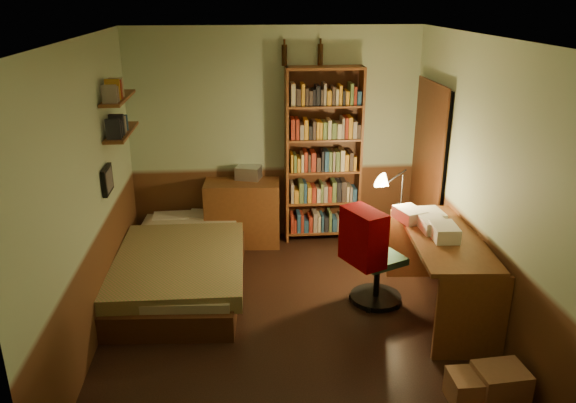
{
  "coord_description": "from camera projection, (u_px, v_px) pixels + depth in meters",
  "views": [
    {
      "loc": [
        -0.44,
        -4.67,
        2.94
      ],
      "look_at": [
        0.0,
        0.25,
        1.1
      ],
      "focal_mm": 35.0,
      "sensor_mm": 36.0,
      "label": 1
    }
  ],
  "objects": [
    {
      "name": "floor",
      "position": [
        290.0,
        318.0,
        5.43
      ],
      "size": [
        3.5,
        4.0,
        0.02
      ],
      "primitive_type": "cube",
      "color": "black",
      "rests_on": "ground"
    },
    {
      "name": "ceiling",
      "position": [
        291.0,
        37.0,
        4.51
      ],
      "size": [
        3.5,
        4.0,
        0.02
      ],
      "primitive_type": "cube",
      "color": "silver",
      "rests_on": "wall_back"
    },
    {
      "name": "wall_back",
      "position": [
        275.0,
        136.0,
        6.85
      ],
      "size": [
        3.5,
        0.02,
        2.6
      ],
      "primitive_type": "cube",
      "color": "#9FB58F",
      "rests_on": "ground"
    },
    {
      "name": "wall_left",
      "position": [
        87.0,
        196.0,
        4.82
      ],
      "size": [
        0.02,
        4.0,
        2.6
      ],
      "primitive_type": "cube",
      "color": "#9FB58F",
      "rests_on": "ground"
    },
    {
      "name": "wall_right",
      "position": [
        482.0,
        184.0,
        5.12
      ],
      "size": [
        0.02,
        4.0,
        2.6
      ],
      "primitive_type": "cube",
      "color": "#9FB58F",
      "rests_on": "ground"
    },
    {
      "name": "wall_front",
      "position": [
        325.0,
        310.0,
        3.1
      ],
      "size": [
        3.5,
        0.02,
        2.6
      ],
      "primitive_type": "cube",
      "color": "#9FB58F",
      "rests_on": "ground"
    },
    {
      "name": "doorway",
      "position": [
        429.0,
        173.0,
        6.43
      ],
      "size": [
        0.06,
        0.9,
        2.0
      ],
      "primitive_type": "cube",
      "color": "black",
      "rests_on": "ground"
    },
    {
      "name": "door_trim",
      "position": [
        426.0,
        173.0,
        6.43
      ],
      "size": [
        0.02,
        0.98,
        2.08
      ],
      "primitive_type": "cube",
      "color": "#3D1F10",
      "rests_on": "ground"
    },
    {
      "name": "bed",
      "position": [
        181.0,
        252.0,
        5.99
      ],
      "size": [
        1.39,
        2.39,
        0.69
      ],
      "primitive_type": "cube",
      "rotation": [
        0.0,
        0.0,
        -0.07
      ],
      "color": "olive",
      "rests_on": "ground"
    },
    {
      "name": "dresser",
      "position": [
        243.0,
        213.0,
        6.9
      ],
      "size": [
        0.93,
        0.51,
        0.8
      ],
      "primitive_type": "cube",
      "rotation": [
        0.0,
        0.0,
        -0.07
      ],
      "color": "brown",
      "rests_on": "ground"
    },
    {
      "name": "mini_stereo",
      "position": [
        249.0,
        173.0,
        6.85
      ],
      "size": [
        0.34,
        0.3,
        0.16
      ],
      "primitive_type": "cube",
      "rotation": [
        0.0,
        0.0,
        -0.3
      ],
      "color": "#B2B2B7",
      "rests_on": "dresser"
    },
    {
      "name": "bookshelf",
      "position": [
        323.0,
        156.0,
        6.83
      ],
      "size": [
        0.92,
        0.29,
        2.15
      ],
      "primitive_type": "cube",
      "rotation": [
        0.0,
        0.0,
        0.0
      ],
      "color": "brown",
      "rests_on": "ground"
    },
    {
      "name": "bottle_left",
      "position": [
        284.0,
        55.0,
        6.47
      ],
      "size": [
        0.08,
        0.08,
        0.24
      ],
      "primitive_type": "cylinder",
      "rotation": [
        0.0,
        0.0,
        -0.43
      ],
      "color": "black",
      "rests_on": "bookshelf"
    },
    {
      "name": "bottle_right",
      "position": [
        320.0,
        55.0,
        6.51
      ],
      "size": [
        0.07,
        0.07,
        0.24
      ],
      "primitive_type": "cylinder",
      "rotation": [
        0.0,
        0.0,
        0.09
      ],
      "color": "black",
      "rests_on": "bookshelf"
    },
    {
      "name": "desk",
      "position": [
        441.0,
        275.0,
        5.36
      ],
      "size": [
        0.76,
        1.59,
        0.83
      ],
      "primitive_type": "cube",
      "rotation": [
        0.0,
        0.0,
        -0.08
      ],
      "color": "brown",
      "rests_on": "ground"
    },
    {
      "name": "paper_stack",
      "position": [
        409.0,
        214.0,
        5.54
      ],
      "size": [
        0.31,
        0.36,
        0.12
      ],
      "primitive_type": "cube",
      "rotation": [
        0.0,
        0.0,
        0.31
      ],
      "color": "silver",
      "rests_on": "desk"
    },
    {
      "name": "desk_lamp",
      "position": [
        403.0,
        178.0,
        5.81
      ],
      "size": [
        0.25,
        0.25,
        0.64
      ],
      "primitive_type": "cone",
      "rotation": [
        0.0,
        0.0,
        -0.39
      ],
      "color": "black",
      "rests_on": "desk"
    },
    {
      "name": "office_chair",
      "position": [
        378.0,
        254.0,
        5.54
      ],
      "size": [
        0.67,
        0.64,
        1.05
      ],
      "primitive_type": "cube",
      "rotation": [
        0.0,
        0.0,
        0.44
      ],
      "color": "#356449",
      "rests_on": "ground"
    },
    {
      "name": "red_jacket",
      "position": [
        361.0,
        186.0,
        5.03
      ],
      "size": [
        0.39,
        0.52,
        0.55
      ],
      "primitive_type": "cube",
      "rotation": [
        0.0,
        0.0,
        0.35
      ],
      "color": "#880001",
      "rests_on": "office_chair"
    },
    {
      "name": "wall_shelf_lower",
      "position": [
        122.0,
        132.0,
        5.76
      ],
      "size": [
        0.2,
        0.9,
        0.03
      ],
      "primitive_type": "cube",
      "color": "brown",
      "rests_on": "wall_left"
    },
    {
      "name": "wall_shelf_upper",
      "position": [
        118.0,
        98.0,
        5.63
      ],
      "size": [
        0.2,
        0.9,
        0.03
      ],
      "primitive_type": "cube",
      "color": "brown",
      "rests_on": "wall_left"
    },
    {
      "name": "framed_picture",
      "position": [
        107.0,
        180.0,
        5.4
      ],
      "size": [
        0.04,
        0.32,
        0.26
      ],
      "primitive_type": "cube",
      "color": "black",
      "rests_on": "wall_left"
    },
    {
      "name": "cardboard_box_a",
      "position": [
        500.0,
        384.0,
        4.27
      ],
      "size": [
        0.4,
        0.33,
        0.28
      ],
      "primitive_type": "cube",
      "rotation": [
        0.0,
        0.0,
        0.07
      ],
      "color": "#966849",
      "rests_on": "ground"
    },
    {
      "name": "cardboard_box_b",
      "position": [
        471.0,
        388.0,
        4.27
      ],
      "size": [
        0.34,
        0.28,
        0.24
      ],
      "primitive_type": "cube",
      "rotation": [
        0.0,
        0.0,
        0.0
      ],
      "color": "#966849",
      "rests_on": "ground"
    }
  ]
}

